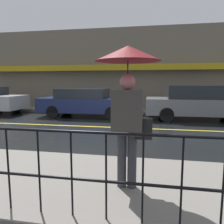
% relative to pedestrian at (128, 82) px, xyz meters
% --- Properties ---
extents(ground_plane, '(80.00, 80.00, 0.00)m').
position_rel_pedestrian_xyz_m(ground_plane, '(-1.80, 4.93, -1.72)').
color(ground_plane, black).
extents(sidewalk_near, '(28.00, 2.43, 0.13)m').
position_rel_pedestrian_xyz_m(sidewalk_near, '(-1.80, 0.12, -1.65)').
color(sidewalk_near, slate).
rests_on(sidewalk_near, ground_plane).
extents(sidewalk_far, '(28.00, 1.78, 0.13)m').
position_rel_pedestrian_xyz_m(sidewalk_far, '(-1.80, 9.41, -1.65)').
color(sidewalk_far, slate).
rests_on(sidewalk_far, ground_plane).
extents(lane_marking, '(25.20, 0.12, 0.01)m').
position_rel_pedestrian_xyz_m(lane_marking, '(-1.80, 4.93, -1.71)').
color(lane_marking, gold).
rests_on(lane_marking, ground_plane).
extents(building_storefront, '(28.00, 0.85, 5.00)m').
position_rel_pedestrian_xyz_m(building_storefront, '(-1.80, 10.42, 0.79)').
color(building_storefront, '#706656').
rests_on(building_storefront, ground_plane).
extents(pedestrian, '(0.94, 0.94, 2.10)m').
position_rel_pedestrian_xyz_m(pedestrian, '(0.00, 0.00, 0.00)').
color(pedestrian, '#333338').
rests_on(pedestrian, sidewalk_near).
extents(car_navy, '(4.63, 1.87, 1.41)m').
position_rel_pedestrian_xyz_m(car_navy, '(-2.94, 7.38, -0.99)').
color(car_navy, '#19234C').
rests_on(car_navy, ground_plane).
extents(car_grey, '(4.78, 1.89, 1.58)m').
position_rel_pedestrian_xyz_m(car_grey, '(2.41, 7.38, -0.92)').
color(car_grey, slate).
rests_on(car_grey, ground_plane).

